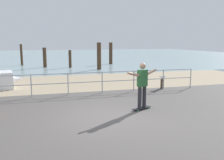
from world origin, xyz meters
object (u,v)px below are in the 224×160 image
Objects in this scene: skateboard at (142,108)px; seagull at (163,77)px; bollard_short at (162,84)px; skateboarder at (142,83)px.

skateboard is 1.67× the size of seagull.
seagull reaches higher than bollard_short.
bollard_short is 1.14× the size of seagull.
bollard_short is at bearing 52.65° from skateboarder.
skateboarder reaches higher than bollard_short.
seagull reaches higher than skateboard.
skateboard is 0.49× the size of skateboarder.
bollard_short is 0.35m from seagull.
seagull is (2.54, 3.31, -0.39)m from skateboarder.
skateboarder reaches higher than skateboard.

